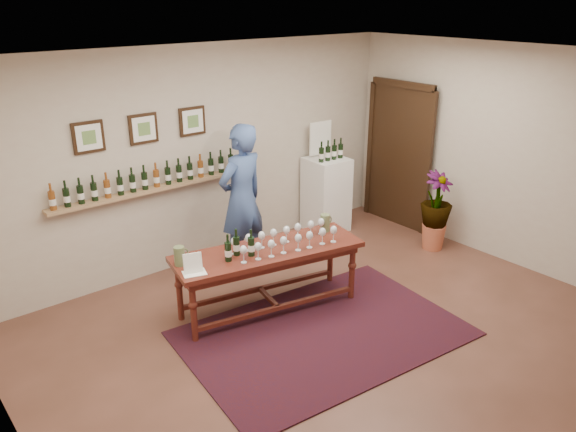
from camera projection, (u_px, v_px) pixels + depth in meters
ground at (336, 335)px, 5.90m from camera, size 6.00×6.00×0.00m
room_shell at (355, 159)px, 8.06m from camera, size 6.00×6.00×6.00m
rug at (324, 333)px, 5.91m from camera, size 3.04×2.20×0.02m
tasting_table at (268, 258)px, 6.16m from camera, size 2.19×1.09×0.74m
table_glasses at (286, 239)px, 6.12m from camera, size 1.49×0.59×0.20m
table_bottles at (238, 242)px, 5.89m from camera, size 0.34×0.23×0.33m
pitcher_left at (179, 256)px, 5.72m from camera, size 0.14×0.14×0.20m
pitcher_right at (325, 223)px, 6.55m from camera, size 0.16×0.16×0.21m
menu_card at (193, 263)px, 5.57m from camera, size 0.27×0.23×0.21m
display_pedestal at (326, 194)px, 8.35m from camera, size 0.58×0.58×1.11m
pedestal_bottles at (331, 150)px, 8.02m from camera, size 0.31×0.10×0.31m
info_sign at (320, 138)px, 8.19m from camera, size 0.39×0.04×0.54m
potted_plant at (436, 211)px, 7.70m from camera, size 0.52×0.52×0.96m
person at (242, 199)px, 6.97m from camera, size 0.76×0.57×1.91m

